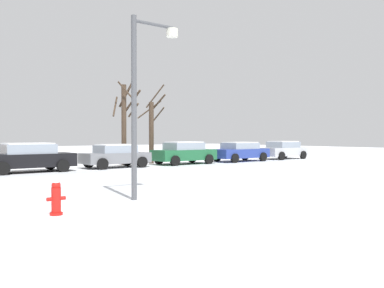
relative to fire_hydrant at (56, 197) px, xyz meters
The scene contains 9 objects.
fire_hydrant is the anchor object (origin of this frame).
street_lamp 4.17m from the fire_hydrant, 16.73° to the left, with size 1.61×0.36×5.35m.
parked_car_black 12.50m from the fire_hydrant, 76.28° to the left, with size 4.48×2.12×1.50m.
parked_car_gray 14.49m from the fire_hydrant, 56.96° to the left, with size 3.90×2.01×1.37m.
parked_car_green 17.61m from the fire_hydrant, 43.20° to the left, with size 4.24×2.03×1.47m.
parked_car_blue 21.37m from the fire_hydrant, 33.73° to the left, with size 4.41×2.07×1.40m.
parked_car_silver 25.68m from the fire_hydrant, 27.86° to the left, with size 4.12×2.11×1.42m.
tree_far_right 16.99m from the fire_hydrant, 55.70° to the left, with size 1.87×1.75×5.52m.
tree_far_mid 18.29m from the fire_hydrant, 50.36° to the left, with size 1.57×1.76×5.36m.
Camera 1 is at (-2.22, -12.06, 1.88)m, focal length 38.95 mm.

